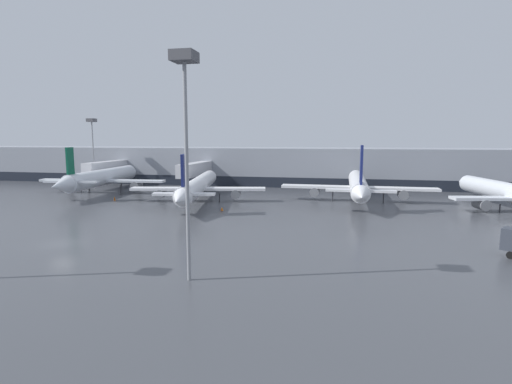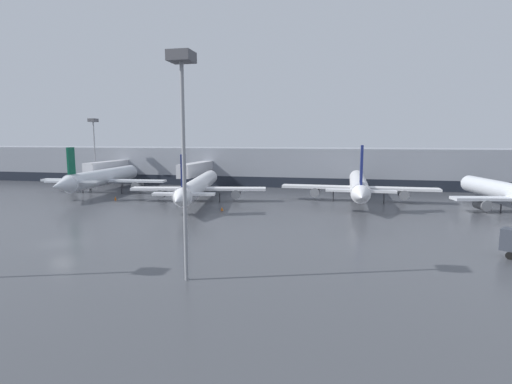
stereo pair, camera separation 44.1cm
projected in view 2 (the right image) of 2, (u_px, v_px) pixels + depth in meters
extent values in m
plane|color=#424449|center=(61.00, 243.00, 43.50)|extent=(320.00, 320.00, 0.00)
cube|color=gray|center=(225.00, 165.00, 102.93)|extent=(160.00, 16.00, 9.00)
cube|color=#1E232D|center=(215.00, 181.00, 95.58)|extent=(156.80, 0.10, 2.40)
cube|color=#BCBCC1|center=(196.00, 169.00, 87.93)|extent=(2.60, 15.77, 2.80)
cylinder|color=#3F4247|center=(183.00, 186.00, 81.27)|extent=(0.44, 0.44, 3.20)
cube|color=#BCBCC1|center=(107.00, 167.00, 93.04)|extent=(2.60, 14.83, 2.80)
cylinder|color=#3F4247|center=(90.00, 183.00, 86.85)|extent=(0.44, 0.44, 3.20)
cylinder|color=silver|center=(105.00, 177.00, 83.76)|extent=(5.88, 26.07, 3.32)
cone|color=silver|center=(134.00, 171.00, 98.29)|extent=(3.50, 3.94, 3.15)
cone|color=silver|center=(61.00, 186.00, 68.58)|extent=(3.47, 5.25, 2.99)
cube|color=silver|center=(103.00, 181.00, 83.21)|extent=(26.69, 4.93, 0.44)
cube|color=silver|center=(72.00, 182.00, 72.00)|extent=(10.18, 2.29, 0.35)
cube|color=#0C5138|center=(71.00, 163.00, 71.55)|extent=(0.56, 2.09, 5.49)
cylinder|color=slate|center=(70.00, 185.00, 84.19)|extent=(2.07, 2.70, 1.82)
cylinder|color=slate|center=(138.00, 186.00, 82.50)|extent=(2.07, 2.70, 1.82)
cylinder|color=#2D2D33|center=(123.00, 184.00, 92.36)|extent=(0.20, 0.20, 1.77)
cylinder|color=#2D2D33|center=(83.00, 189.00, 83.29)|extent=(0.20, 0.20, 1.77)
cylinder|color=#2D2D33|center=(122.00, 189.00, 82.32)|extent=(0.20, 0.20, 1.77)
cylinder|color=white|center=(199.00, 185.00, 72.66)|extent=(8.74, 30.40, 2.95)
cone|color=white|center=(211.00, 176.00, 89.33)|extent=(3.38, 3.73, 2.80)
cone|color=white|center=(179.00, 199.00, 55.41)|extent=(3.46, 4.86, 2.66)
cube|color=white|center=(199.00, 189.00, 71.99)|extent=(24.24, 7.21, 0.44)
cube|color=white|center=(184.00, 194.00, 58.77)|extent=(9.30, 3.20, 0.35)
cube|color=navy|center=(183.00, 172.00, 58.33)|extent=(0.80, 2.37, 5.26)
cylinder|color=slate|center=(162.00, 193.00, 72.25)|extent=(2.15, 3.13, 1.62)
cylinder|color=slate|center=(236.00, 194.00, 71.96)|extent=(2.15, 3.13, 1.62)
cylinder|color=#2D2D33|center=(207.00, 190.00, 82.73)|extent=(0.20, 0.20, 1.58)
cylinder|color=#2D2D33|center=(177.00, 198.00, 71.52)|extent=(0.20, 0.20, 1.58)
cylinder|color=#2D2D33|center=(220.00, 198.00, 71.36)|extent=(0.20, 0.20, 1.58)
cone|color=silver|center=(464.00, 182.00, 78.89)|extent=(3.46, 3.82, 2.89)
cylinder|color=slate|center=(482.00, 204.00, 61.66)|extent=(2.18, 3.17, 1.67)
cylinder|color=#2D2D33|center=(483.00, 198.00, 72.19)|extent=(0.20, 0.20, 1.35)
cylinder|color=#2D2D33|center=(501.00, 209.00, 60.90)|extent=(0.20, 0.20, 1.35)
cylinder|color=white|center=(358.00, 184.00, 72.18)|extent=(3.30, 26.10, 3.04)
cone|color=white|center=(357.00, 177.00, 86.39)|extent=(2.92, 3.37, 2.89)
cone|color=white|center=(361.00, 196.00, 57.38)|extent=(2.78, 4.59, 2.74)
cube|color=white|center=(358.00, 188.00, 71.63)|extent=(27.51, 3.01, 0.44)
cube|color=white|center=(361.00, 191.00, 60.55)|extent=(10.46, 1.64, 0.35)
cube|color=navy|center=(361.00, 166.00, 60.05)|extent=(0.38, 2.47, 6.28)
cylinder|color=slate|center=(315.00, 192.00, 73.45)|extent=(1.70, 3.03, 1.67)
cylinder|color=slate|center=(403.00, 194.00, 70.06)|extent=(1.70, 3.03, 1.67)
cylinder|color=#2D2D33|center=(357.00, 190.00, 80.67)|extent=(0.20, 0.20, 1.77)
cylinder|color=#2D2D33|center=(333.00, 197.00, 72.19)|extent=(0.20, 0.20, 1.77)
cylinder|color=#2D2D33|center=(384.00, 198.00, 70.25)|extent=(0.20, 0.20, 1.77)
cylinder|color=black|center=(510.00, 256.00, 37.64)|extent=(0.72, 0.59, 0.70)
cone|color=orange|center=(115.00, 198.00, 73.64)|extent=(0.37, 0.37, 0.73)
cone|color=orange|center=(222.00, 209.00, 63.16)|extent=(0.46, 0.46, 0.56)
cylinder|color=gray|center=(95.00, 154.00, 95.98)|extent=(0.30, 0.30, 15.21)
cube|color=#4C4C51|center=(93.00, 120.00, 94.91)|extent=(1.80, 1.80, 0.80)
cylinder|color=gray|center=(184.00, 175.00, 31.08)|extent=(0.30, 0.30, 17.03)
cube|color=#4C4C51|center=(181.00, 57.00, 29.89)|extent=(1.80, 1.80, 0.80)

